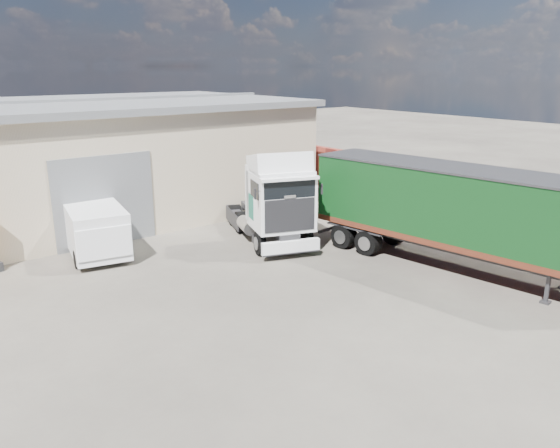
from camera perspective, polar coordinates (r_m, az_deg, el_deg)
ground at (r=15.73m, az=2.91°, el=-9.82°), size 120.00×120.00×0.00m
brick_boundary_wall at (r=27.23m, az=13.28°, el=3.77°), size 0.35×26.00×2.50m
tractor_unit at (r=21.52m, az=-0.52°, el=2.03°), size 3.95×6.08×3.89m
box_trailer at (r=19.77m, az=17.94°, el=1.63°), size 3.77×11.06×3.60m
panel_van at (r=21.83m, az=-18.85°, el=-0.42°), size 2.68×4.92×1.91m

